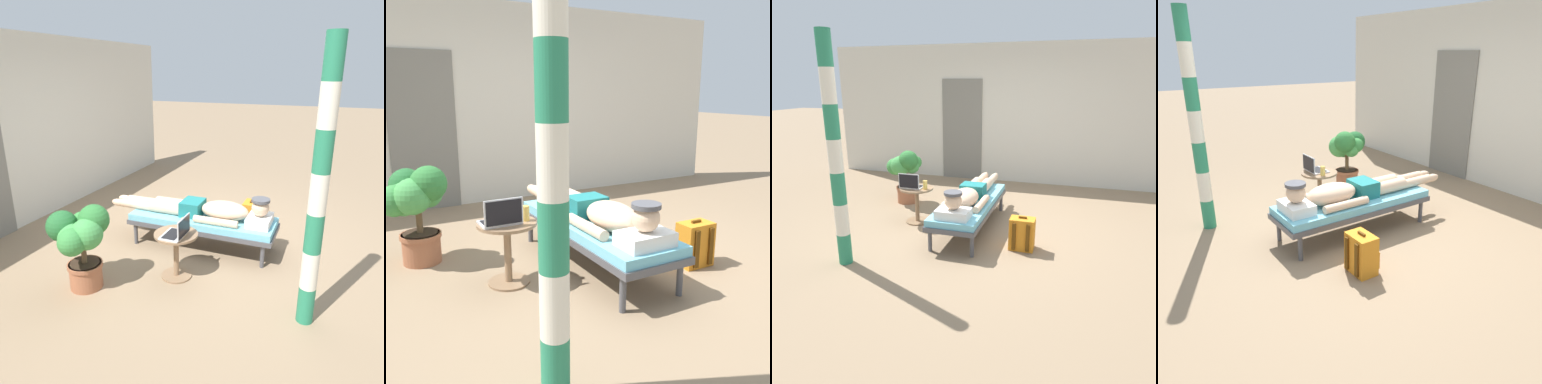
% 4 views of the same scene
% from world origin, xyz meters
% --- Properties ---
extents(ground_plane, '(40.00, 40.00, 0.00)m').
position_xyz_m(ground_plane, '(0.00, 0.00, 0.00)').
color(ground_plane, '#8C7256').
extents(house_wall_back, '(7.60, 0.20, 2.70)m').
position_xyz_m(house_wall_back, '(-0.25, 2.76, 1.35)').
color(house_wall_back, beige).
rests_on(house_wall_back, ground).
extents(house_door_panel, '(0.84, 0.03, 2.04)m').
position_xyz_m(house_door_panel, '(-1.21, 2.65, 1.02)').
color(house_door_panel, slate).
rests_on(house_door_panel, ground).
extents(lounge_chair, '(0.63, 1.88, 0.42)m').
position_xyz_m(lounge_chair, '(-0.25, -0.01, 0.35)').
color(lounge_chair, '#4C4C51').
rests_on(lounge_chair, ground).
extents(person_reclining, '(0.53, 2.17, 0.33)m').
position_xyz_m(person_reclining, '(-0.25, -0.07, 0.52)').
color(person_reclining, white).
rests_on(person_reclining, lounge_chair).
extents(side_table, '(0.48, 0.48, 0.52)m').
position_xyz_m(side_table, '(-1.06, -0.00, 0.36)').
color(side_table, '#8C6B4C').
rests_on(side_table, ground).
extents(laptop, '(0.31, 0.24, 0.23)m').
position_xyz_m(laptop, '(-1.12, -0.05, 0.58)').
color(laptop, silver).
rests_on(laptop, side_table).
extents(drink_glass, '(0.06, 0.06, 0.12)m').
position_xyz_m(drink_glass, '(-0.91, -0.03, 0.58)').
color(drink_glass, gold).
rests_on(drink_glass, side_table).
extents(backpack, '(0.30, 0.26, 0.42)m').
position_xyz_m(backpack, '(0.54, -0.45, 0.20)').
color(backpack, orange).
rests_on(backpack, ground).
extents(potted_plant, '(0.58, 0.62, 0.91)m').
position_xyz_m(potted_plant, '(-1.63, 0.81, 0.57)').
color(potted_plant, '#9E5B3D').
rests_on(potted_plant, ground).
extents(porch_post, '(0.15, 0.15, 2.47)m').
position_xyz_m(porch_post, '(-1.32, -1.41, 1.24)').
color(porch_post, '#267F59').
rests_on(porch_post, ground).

